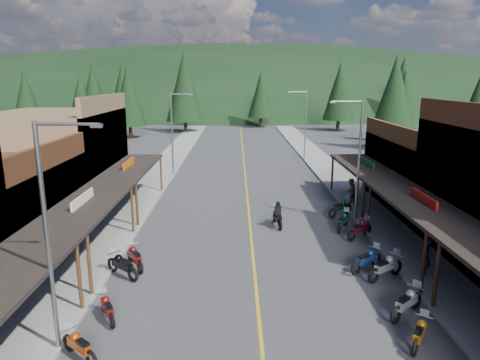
{
  "coord_description": "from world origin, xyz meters",
  "views": [
    {
      "loc": [
        -0.89,
        -19.24,
        9.24
      ],
      "look_at": [
        -0.65,
        7.25,
        3.0
      ],
      "focal_mm": 32.0,
      "sensor_mm": 36.0,
      "label": 1
    }
  ],
  "objects_px": {
    "streetlight_0": "(51,230)",
    "bike_east_10": "(343,220)",
    "pine_9": "(404,99)",
    "pedestrian_east_b": "(351,190)",
    "pine_7": "(93,89)",
    "pedestrian_east_a": "(426,257)",
    "bike_west_6": "(107,307)",
    "bike_east_8": "(367,259)",
    "pine_2": "(184,87)",
    "bike_east_9": "(360,228)",
    "rider_on_bike": "(277,216)",
    "streetlight_3": "(304,122)",
    "bike_east_6": "(407,302)",
    "streetlight_2": "(357,155)",
    "pine_3": "(261,94)",
    "streetlight_1": "(173,130)",
    "pine_1": "(123,90)",
    "bike_east_7": "(386,266)",
    "bike_west_7": "(122,264)",
    "pine_4": "(340,91)",
    "bike_east_5": "(420,332)",
    "shop_west_3": "(58,161)",
    "pine_11": "(394,96)",
    "shop_east_3": "(435,173)",
    "pine_5": "(403,86)",
    "pine_10": "(128,95)",
    "pine_6": "(480,94)",
    "bike_east_11": "(340,207)",
    "pine_8": "(81,104)",
    "bike_west_5": "(79,345)"
  },
  "relations": [
    {
      "from": "streetlight_0",
      "to": "bike_east_10",
      "type": "distance_m",
      "value": 18.09
    },
    {
      "from": "pine_9",
      "to": "pedestrian_east_b",
      "type": "relative_size",
      "value": 5.84
    },
    {
      "from": "pine_7",
      "to": "pedestrian_east_a",
      "type": "height_order",
      "value": "pine_7"
    },
    {
      "from": "bike_west_6",
      "to": "bike_east_8",
      "type": "distance_m",
      "value": 12.29
    },
    {
      "from": "pine_2",
      "to": "bike_east_8",
      "type": "height_order",
      "value": "pine_2"
    },
    {
      "from": "bike_east_9",
      "to": "rider_on_bike",
      "type": "distance_m",
      "value": 5.18
    },
    {
      "from": "streetlight_3",
      "to": "bike_east_6",
      "type": "bearing_deg",
      "value": -91.81
    },
    {
      "from": "streetlight_2",
      "to": "pine_7",
      "type": "bearing_deg",
      "value": 119.81
    },
    {
      "from": "pine_3",
      "to": "streetlight_1",
      "type": "bearing_deg",
      "value": -103.98
    },
    {
      "from": "pine_1",
      "to": "pine_3",
      "type": "height_order",
      "value": "pine_1"
    },
    {
      "from": "streetlight_3",
      "to": "bike_east_7",
      "type": "relative_size",
      "value": 3.45
    },
    {
      "from": "streetlight_3",
      "to": "bike_west_7",
      "type": "height_order",
      "value": "streetlight_3"
    },
    {
      "from": "streetlight_1",
      "to": "pedestrian_east_b",
      "type": "xyz_separation_m",
      "value": [
        14.7,
        -10.11,
        -3.39
      ]
    },
    {
      "from": "streetlight_1",
      "to": "streetlight_0",
      "type": "bearing_deg",
      "value": -90.0
    },
    {
      "from": "pine_4",
      "to": "bike_east_5",
      "type": "xyz_separation_m",
      "value": [
        -12.42,
        -65.86,
        -6.69
      ]
    },
    {
      "from": "shop_west_3",
      "to": "bike_east_7",
      "type": "bearing_deg",
      "value": -30.86
    },
    {
      "from": "pine_2",
      "to": "pine_11",
      "type": "xyz_separation_m",
      "value": [
        30.0,
        -20.0,
        -0.8
      ]
    },
    {
      "from": "pine_7",
      "to": "shop_east_3",
      "type": "bearing_deg",
      "value": -54.73
    },
    {
      "from": "shop_east_3",
      "to": "bike_east_5",
      "type": "relative_size",
      "value": 5.67
    },
    {
      "from": "pine_4",
      "to": "pine_7",
      "type": "relative_size",
      "value": 1.0
    },
    {
      "from": "shop_west_3",
      "to": "bike_east_6",
      "type": "height_order",
      "value": "shop_west_3"
    },
    {
      "from": "pine_5",
      "to": "rider_on_bike",
      "type": "bearing_deg",
      "value": -116.35
    },
    {
      "from": "streetlight_3",
      "to": "pine_10",
      "type": "bearing_deg",
      "value": 141.29
    },
    {
      "from": "streetlight_2",
      "to": "pine_5",
      "type": "relative_size",
      "value": 0.57
    },
    {
      "from": "bike_east_5",
      "to": "pedestrian_east_b",
      "type": "xyz_separation_m",
      "value": [
        2.17,
        17.76,
        0.53
      ]
    },
    {
      "from": "bike_west_7",
      "to": "streetlight_2",
      "type": "bearing_deg",
      "value": -18.11
    },
    {
      "from": "pine_1",
      "to": "pine_3",
      "type": "xyz_separation_m",
      "value": [
        28.0,
        -4.0,
        -0.75
      ]
    },
    {
      "from": "shop_west_3",
      "to": "pine_6",
      "type": "relative_size",
      "value": 0.99
    },
    {
      "from": "shop_west_3",
      "to": "pine_2",
      "type": "relative_size",
      "value": 0.78
    },
    {
      "from": "bike_east_9",
      "to": "bike_east_11",
      "type": "bearing_deg",
      "value": 142.81
    },
    {
      "from": "pine_10",
      "to": "bike_west_6",
      "type": "xyz_separation_m",
      "value": [
        12.04,
        -54.06,
        -6.24
      ]
    },
    {
      "from": "pine_5",
      "to": "bike_east_7",
      "type": "distance_m",
      "value": 78.12
    },
    {
      "from": "pine_7",
      "to": "bike_east_11",
      "type": "height_order",
      "value": "pine_7"
    },
    {
      "from": "pine_9",
      "to": "bike_east_8",
      "type": "relative_size",
      "value": 4.89
    },
    {
      "from": "pine_7",
      "to": "bike_west_7",
      "type": "relative_size",
      "value": 5.51
    },
    {
      "from": "pine_1",
      "to": "pine_3",
      "type": "bearing_deg",
      "value": -8.13
    },
    {
      "from": "bike_east_11",
      "to": "bike_east_10",
      "type": "bearing_deg",
      "value": -48.67
    },
    {
      "from": "pedestrian_east_b",
      "to": "streetlight_1",
      "type": "bearing_deg",
      "value": -78.88
    },
    {
      "from": "pedestrian_east_b",
      "to": "bike_east_8",
      "type": "bearing_deg",
      "value": 34.82
    },
    {
      "from": "pine_8",
      "to": "pine_9",
      "type": "height_order",
      "value": "pine_9"
    },
    {
      "from": "streetlight_1",
      "to": "bike_east_9",
      "type": "distance_m",
      "value": 22.21
    },
    {
      "from": "streetlight_0",
      "to": "pine_5",
      "type": "relative_size",
      "value": 0.57
    },
    {
      "from": "pine_10",
      "to": "pine_3",
      "type": "bearing_deg",
      "value": 36.03
    },
    {
      "from": "streetlight_2",
      "to": "bike_east_5",
      "type": "xyz_separation_m",
      "value": [
        -1.37,
        -13.86,
        -3.91
      ]
    },
    {
      "from": "streetlight_3",
      "to": "bike_west_7",
      "type": "xyz_separation_m",
      "value": [
        -13.3,
        -30.28,
        -3.81
      ]
    },
    {
      "from": "shop_west_3",
      "to": "bike_west_5",
      "type": "relative_size",
      "value": 5.56
    },
    {
      "from": "shop_west_3",
      "to": "pedestrian_east_b",
      "type": "relative_size",
      "value": 5.89
    },
    {
      "from": "streetlight_2",
      "to": "bike_east_10",
      "type": "height_order",
      "value": "streetlight_2"
    },
    {
      "from": "shop_east_3",
      "to": "pedestrian_east_a",
      "type": "distance_m",
      "value": 13.08
    },
    {
      "from": "rider_on_bike",
      "to": "pedestrian_east_b",
      "type": "height_order",
      "value": "pedestrian_east_b"
    }
  ]
}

